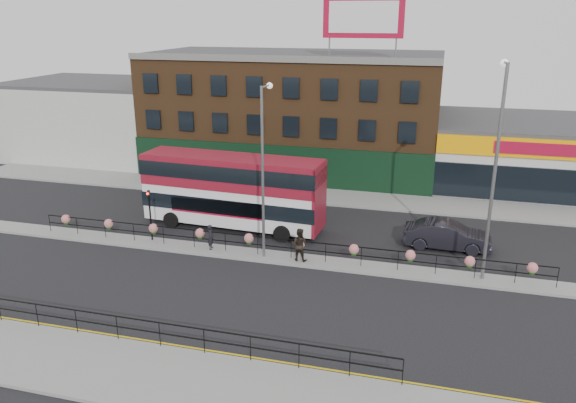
% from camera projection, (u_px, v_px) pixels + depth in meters
% --- Properties ---
extents(ground, '(120.00, 120.00, 0.00)m').
position_uv_depth(ground, '(274.00, 258.00, 32.37)').
color(ground, black).
rests_on(ground, ground).
extents(south_pavement, '(60.00, 4.00, 0.15)m').
position_uv_depth(south_pavement, '(185.00, 382.00, 21.36)').
color(south_pavement, gray).
rests_on(south_pavement, ground).
extents(north_pavement, '(60.00, 4.00, 0.15)m').
position_uv_depth(north_pavement, '(318.00, 196.00, 43.33)').
color(north_pavement, gray).
rests_on(north_pavement, ground).
extents(median, '(60.00, 1.60, 0.15)m').
position_uv_depth(median, '(274.00, 257.00, 32.34)').
color(median, gray).
rests_on(median, ground).
extents(yellow_line_inner, '(60.00, 0.10, 0.01)m').
position_uv_depth(yellow_line_inner, '(209.00, 350.00, 23.48)').
color(yellow_line_inner, gold).
rests_on(yellow_line_inner, ground).
extents(yellow_line_outer, '(60.00, 0.10, 0.01)m').
position_uv_depth(yellow_line_outer, '(207.00, 353.00, 23.32)').
color(yellow_line_outer, gold).
rests_on(yellow_line_outer, ground).
extents(brick_building, '(25.00, 12.21, 10.30)m').
position_uv_depth(brick_building, '(295.00, 112.00, 50.01)').
color(brick_building, brown).
rests_on(brick_building, ground).
extents(supermarket, '(15.00, 12.25, 5.30)m').
position_uv_depth(supermarket, '(531.00, 153.00, 45.77)').
color(supermarket, silver).
rests_on(supermarket, ground).
extents(warehouse_west, '(15.50, 12.00, 7.30)m').
position_uv_depth(warehouse_west, '(97.00, 118.00, 55.55)').
color(warehouse_west, '#B8B9B3').
rests_on(warehouse_west, ground).
extents(billboard, '(6.00, 0.29, 4.40)m').
position_uv_depth(billboard, '(363.00, 17.00, 41.30)').
color(billboard, maroon).
rests_on(billboard, brick_building).
extents(median_railing, '(30.04, 0.56, 1.23)m').
position_uv_depth(median_railing, '(274.00, 242.00, 32.04)').
color(median_railing, black).
rests_on(median_railing, median).
extents(south_railing, '(20.04, 0.05, 1.12)m').
position_uv_depth(south_railing, '(159.00, 329.00, 23.31)').
color(south_railing, black).
rests_on(south_railing, south_pavement).
extents(double_decker_bus, '(12.03, 3.51, 4.81)m').
position_uv_depth(double_decker_bus, '(233.00, 185.00, 36.16)').
color(double_decker_bus, white).
rests_on(double_decker_bus, ground).
extents(car, '(1.87, 5.13, 1.68)m').
position_uv_depth(car, '(447.00, 235.00, 33.50)').
color(car, black).
rests_on(car, ground).
extents(pedestrian_a, '(0.67, 0.54, 1.52)m').
position_uv_depth(pedestrian_a, '(211.00, 237.00, 33.08)').
color(pedestrian_a, black).
rests_on(pedestrian_a, median).
extents(pedestrian_b, '(1.04, 0.86, 1.92)m').
position_uv_depth(pedestrian_b, '(299.00, 244.00, 31.48)').
color(pedestrian_b, black).
rests_on(pedestrian_b, median).
extents(lamp_column_west, '(0.35, 1.70, 9.70)m').
position_uv_depth(lamp_column_west, '(264.00, 158.00, 30.71)').
color(lamp_column_west, slate).
rests_on(lamp_column_west, median).
extents(lamp_column_east, '(0.40, 1.96, 11.15)m').
position_uv_depth(lamp_column_east, '(496.00, 155.00, 27.76)').
color(lamp_column_east, slate).
rests_on(lamp_column_east, median).
extents(traffic_light_median, '(0.15, 0.28, 3.65)m').
position_uv_depth(traffic_light_median, '(149.00, 204.00, 33.94)').
color(traffic_light_median, black).
rests_on(traffic_light_median, median).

